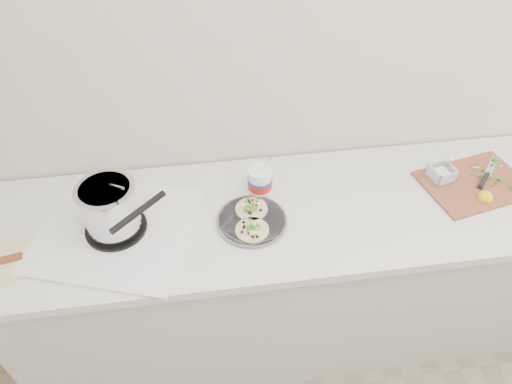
{
  "coord_description": "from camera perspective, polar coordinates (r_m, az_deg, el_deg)",
  "views": [
    {
      "loc": [
        -0.36,
        0.21,
        2.18
      ],
      "look_at": [
        -0.18,
        1.47,
        0.96
      ],
      "focal_mm": 32.0,
      "sensor_mm": 36.0,
      "label": 1
    }
  ],
  "objects": [
    {
      "name": "tub",
      "position": [
        1.81,
        0.58,
        1.61
      ],
      "size": [
        0.1,
        0.1,
        0.22
      ],
      "rotation": [
        0.0,
        0.0,
        0.22
      ],
      "color": "white",
      "rests_on": "counter"
    },
    {
      "name": "cutboard",
      "position": [
        2.08,
        25.46,
        1.32
      ],
      "size": [
        0.47,
        0.37,
        0.07
      ],
      "rotation": [
        0.0,
        0.0,
        0.21
      ],
      "color": "brown",
      "rests_on": "counter"
    },
    {
      "name": "stove",
      "position": [
        1.72,
        -17.51,
        -2.79
      ],
      "size": [
        0.68,
        0.66,
        0.26
      ],
      "rotation": [
        0.0,
        0.0,
        -0.32
      ],
      "color": "silver",
      "rests_on": "counter"
    },
    {
      "name": "counter",
      "position": [
        2.15,
        5.03,
        -10.06
      ],
      "size": [
        2.44,
        0.66,
        0.9
      ],
      "color": "beige",
      "rests_on": "ground"
    },
    {
      "name": "bacon_plate",
      "position": [
        1.83,
        -29.21,
        -7.72
      ],
      "size": [
        0.22,
        0.22,
        0.02
      ],
      "rotation": [
        0.0,
        0.0,
        0.2
      ],
      "color": "#CDBF89",
      "rests_on": "counter"
    },
    {
      "name": "taco_plate",
      "position": [
        1.72,
        -0.53,
        -3.41
      ],
      "size": [
        0.27,
        0.27,
        0.04
      ],
      "rotation": [
        0.0,
        0.0,
        -0.38
      ],
      "color": "#5C5C64",
      "rests_on": "counter"
    }
  ]
}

